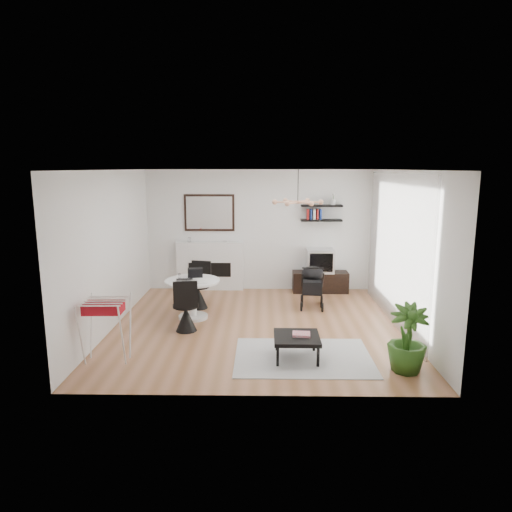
{
  "coord_description": "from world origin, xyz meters",
  "views": [
    {
      "loc": [
        0.11,
        -7.64,
        2.74
      ],
      "look_at": [
        -0.03,
        0.4,
        1.18
      ],
      "focal_mm": 32.0,
      "sensor_mm": 36.0,
      "label": 1
    }
  ],
  "objects_px": {
    "dining_table": "(193,293)",
    "crt_tv": "(320,260)",
    "fireplace": "(210,260)",
    "tv_console": "(320,282)",
    "stroller": "(312,288)",
    "potted_plant": "(407,338)",
    "coffee_table": "(297,338)",
    "drying_rack": "(106,329)"
  },
  "relations": [
    {
      "from": "fireplace",
      "to": "coffee_table",
      "type": "relative_size",
      "value": 3.27
    },
    {
      "from": "drying_rack",
      "to": "crt_tv",
      "type": "bearing_deg",
      "value": 45.58
    },
    {
      "from": "dining_table",
      "to": "crt_tv",
      "type": "bearing_deg",
      "value": 36.3
    },
    {
      "from": "coffee_table",
      "to": "stroller",
      "type": "bearing_deg",
      "value": 79.21
    },
    {
      "from": "crt_tv",
      "to": "stroller",
      "type": "height_order",
      "value": "crt_tv"
    },
    {
      "from": "crt_tv",
      "to": "potted_plant",
      "type": "xyz_separation_m",
      "value": [
        0.7,
        -4.05,
        -0.25
      ]
    },
    {
      "from": "tv_console",
      "to": "coffee_table",
      "type": "relative_size",
      "value": 1.85
    },
    {
      "from": "tv_console",
      "to": "coffee_table",
      "type": "height_order",
      "value": "tv_console"
    },
    {
      "from": "tv_console",
      "to": "dining_table",
      "type": "bearing_deg",
      "value": -143.85
    },
    {
      "from": "dining_table",
      "to": "stroller",
      "type": "bearing_deg",
      "value": 18.55
    },
    {
      "from": "drying_rack",
      "to": "stroller",
      "type": "xyz_separation_m",
      "value": [
        3.21,
        2.68,
        -0.09
      ]
    },
    {
      "from": "fireplace",
      "to": "crt_tv",
      "type": "xyz_separation_m",
      "value": [
        2.46,
        -0.15,
        0.03
      ]
    },
    {
      "from": "fireplace",
      "to": "stroller",
      "type": "distance_m",
      "value": 2.54
    },
    {
      "from": "potted_plant",
      "to": "coffee_table",
      "type": "bearing_deg",
      "value": 165.19
    },
    {
      "from": "tv_console",
      "to": "crt_tv",
      "type": "distance_m",
      "value": 0.49
    },
    {
      "from": "fireplace",
      "to": "potted_plant",
      "type": "xyz_separation_m",
      "value": [
        3.16,
        -4.2,
        -0.22
      ]
    },
    {
      "from": "fireplace",
      "to": "dining_table",
      "type": "relative_size",
      "value": 2.17
    },
    {
      "from": "tv_console",
      "to": "crt_tv",
      "type": "height_order",
      "value": "crt_tv"
    },
    {
      "from": "dining_table",
      "to": "stroller",
      "type": "height_order",
      "value": "stroller"
    },
    {
      "from": "crt_tv",
      "to": "stroller",
      "type": "bearing_deg",
      "value": -104.13
    },
    {
      "from": "coffee_table",
      "to": "drying_rack",
      "type": "bearing_deg",
      "value": -177.33
    },
    {
      "from": "dining_table",
      "to": "coffee_table",
      "type": "height_order",
      "value": "dining_table"
    },
    {
      "from": "fireplace",
      "to": "stroller",
      "type": "xyz_separation_m",
      "value": [
        2.18,
        -1.26,
        -0.3
      ]
    },
    {
      "from": "tv_console",
      "to": "potted_plant",
      "type": "height_order",
      "value": "potted_plant"
    },
    {
      "from": "fireplace",
      "to": "dining_table",
      "type": "bearing_deg",
      "value": -92.47
    },
    {
      "from": "drying_rack",
      "to": "coffee_table",
      "type": "height_order",
      "value": "drying_rack"
    },
    {
      "from": "tv_console",
      "to": "drying_rack",
      "type": "relative_size",
      "value": 1.33
    },
    {
      "from": "dining_table",
      "to": "potted_plant",
      "type": "bearing_deg",
      "value": -33.92
    },
    {
      "from": "crt_tv",
      "to": "dining_table",
      "type": "xyz_separation_m",
      "value": [
        -2.55,
        -1.87,
        -0.24
      ]
    },
    {
      "from": "fireplace",
      "to": "tv_console",
      "type": "distance_m",
      "value": 2.52
    },
    {
      "from": "dining_table",
      "to": "coffee_table",
      "type": "xyz_separation_m",
      "value": [
        1.78,
        -1.79,
        -0.17
      ]
    },
    {
      "from": "crt_tv",
      "to": "drying_rack",
      "type": "bearing_deg",
      "value": -132.59
    },
    {
      "from": "coffee_table",
      "to": "potted_plant",
      "type": "height_order",
      "value": "potted_plant"
    },
    {
      "from": "stroller",
      "to": "tv_console",
      "type": "bearing_deg",
      "value": 80.42
    },
    {
      "from": "fireplace",
      "to": "tv_console",
      "type": "xyz_separation_m",
      "value": [
        2.48,
        -0.15,
        -0.46
      ]
    },
    {
      "from": "crt_tv",
      "to": "drying_rack",
      "type": "relative_size",
      "value": 0.65
    },
    {
      "from": "crt_tv",
      "to": "stroller",
      "type": "distance_m",
      "value": 1.19
    },
    {
      "from": "crt_tv",
      "to": "fireplace",
      "type": "bearing_deg",
      "value": 176.5
    },
    {
      "from": "drying_rack",
      "to": "stroller",
      "type": "bearing_deg",
      "value": 38.08
    },
    {
      "from": "stroller",
      "to": "potted_plant",
      "type": "bearing_deg",
      "value": -66.2
    },
    {
      "from": "tv_console",
      "to": "stroller",
      "type": "distance_m",
      "value": 1.16
    },
    {
      "from": "stroller",
      "to": "fireplace",
      "type": "bearing_deg",
      "value": 155.4
    }
  ]
}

